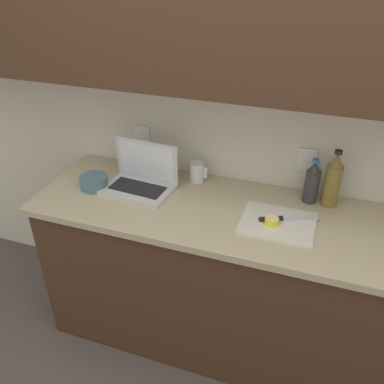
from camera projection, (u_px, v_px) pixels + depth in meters
ground_plane at (242, 340)px, 2.39m from camera, size 12.00×12.00×0.00m
wall_back at (278, 59)px, 1.77m from camera, size 5.20×0.38×2.60m
counter_unit at (251, 284)px, 2.15m from camera, size 2.20×0.64×0.89m
laptop at (141, 178)px, 2.12m from camera, size 0.37×0.25×0.24m
cutting_board at (278, 223)px, 1.87m from camera, size 0.34×0.28×0.01m
knife at (279, 219)px, 1.88m from camera, size 0.27×0.14×0.02m
lemon_half_cut at (272, 221)px, 1.85m from camera, size 0.06×0.06×0.03m
bottle_green_soda at (333, 180)px, 1.94m from camera, size 0.08×0.08×0.29m
bottle_oil_tall at (312, 182)px, 1.98m from camera, size 0.07×0.07×0.23m
measuring_cup at (197, 172)px, 2.18m from camera, size 0.10×0.08×0.11m
bowl_white at (94, 182)px, 2.13m from camera, size 0.15×0.15×0.07m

